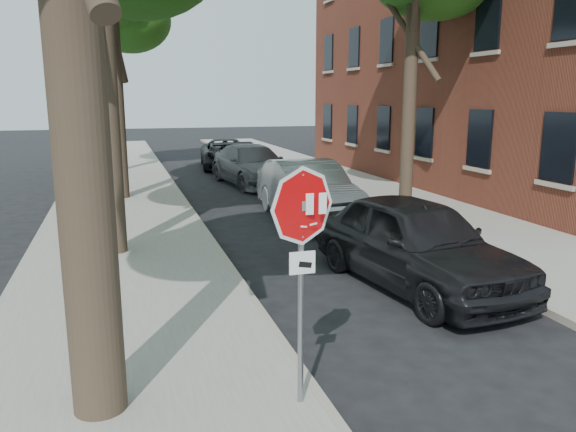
% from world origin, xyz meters
% --- Properties ---
extents(ground, '(120.00, 120.00, 0.00)m').
position_xyz_m(ground, '(0.00, 0.00, 0.00)').
color(ground, black).
rests_on(ground, ground).
extents(sidewalk_left, '(4.00, 55.00, 0.12)m').
position_xyz_m(sidewalk_left, '(-2.50, 12.00, 0.06)').
color(sidewalk_left, gray).
rests_on(sidewalk_left, ground).
extents(sidewalk_right, '(4.00, 55.00, 0.12)m').
position_xyz_m(sidewalk_right, '(6.00, 12.00, 0.06)').
color(sidewalk_right, gray).
rests_on(sidewalk_right, ground).
extents(curb_left, '(0.12, 55.00, 0.13)m').
position_xyz_m(curb_left, '(-0.45, 12.00, 0.07)').
color(curb_left, '#9E9384').
rests_on(curb_left, ground).
extents(curb_right, '(0.12, 55.00, 0.13)m').
position_xyz_m(curb_right, '(3.95, 12.00, 0.07)').
color(curb_right, '#9E9384').
rests_on(curb_right, ground).
extents(stop_sign, '(0.76, 0.34, 2.61)m').
position_xyz_m(stop_sign, '(-0.70, -0.03, 1.95)').
color(stop_sign, gray).
rests_on(stop_sign, sidewalk_left).
extents(tree_far, '(5.29, 4.91, 9.33)m').
position_xyz_m(tree_far, '(-2.72, 21.11, 7.21)').
color(tree_far, black).
rests_on(tree_far, sidewalk_left).
extents(car_a, '(2.58, 5.09, 1.66)m').
position_xyz_m(car_a, '(2.60, 3.40, 0.83)').
color(car_a, black).
rests_on(car_a, ground).
extents(car_b, '(1.79, 5.03, 1.65)m').
position_xyz_m(car_b, '(2.60, 9.41, 0.83)').
color(car_b, '#929599').
rests_on(car_b, ground).
extents(car_c, '(2.82, 5.59, 1.56)m').
position_xyz_m(car_c, '(2.60, 16.20, 0.78)').
color(car_c, '#4F5054').
rests_on(car_c, ground).
extents(car_d, '(2.90, 5.31, 1.41)m').
position_xyz_m(car_d, '(2.60, 21.72, 0.71)').
color(car_d, black).
rests_on(car_d, ground).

